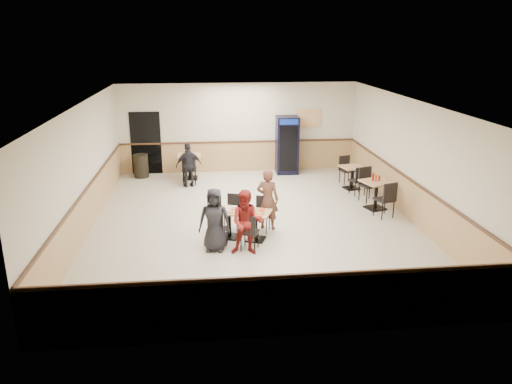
{
  "coord_description": "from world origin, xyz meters",
  "views": [
    {
      "loc": [
        -1.18,
        -11.68,
        4.52
      ],
      "look_at": [
        0.02,
        -0.5,
        0.96
      ],
      "focal_mm": 35.0,
      "sensor_mm": 36.0,
      "label": 1
    }
  ],
  "objects": [
    {
      "name": "side_table_near",
      "position": [
        3.39,
        0.67,
        0.52
      ],
      "size": [
        0.92,
        0.92,
        0.78
      ],
      "rotation": [
        0.0,
        0.0,
        0.31
      ],
      "color": "black",
      "rests_on": "ground"
    },
    {
      "name": "main_chairs",
      "position": [
        -0.39,
        -1.0,
        0.43
      ],
      "size": [
        1.57,
        1.78,
        0.86
      ],
      "rotation": [
        0.0,
        0.0,
        -0.36
      ],
      "color": "black",
      "rests_on": "ground"
    },
    {
      "name": "side_table_far_chair_north",
      "position": [
        3.28,
        3.1,
        0.45
      ],
      "size": [
        0.5,
        0.5,
        0.89
      ],
      "primitive_type": null,
      "rotation": [
        0.0,
        0.0,
        0.23
      ],
      "color": "black",
      "rests_on": "ground"
    },
    {
      "name": "pepsi_cooler",
      "position": [
        1.61,
        4.59,
        0.96
      ],
      "size": [
        0.75,
        0.76,
        1.93
      ],
      "rotation": [
        0.0,
        0.0,
        -0.03
      ],
      "color": "black",
      "rests_on": "ground"
    },
    {
      "name": "back_table",
      "position": [
        -1.66,
        4.2,
        0.53
      ],
      "size": [
        0.76,
        0.76,
        0.8
      ],
      "rotation": [
        0.0,
        0.0,
        -0.01
      ],
      "color": "black",
      "rests_on": "ground"
    },
    {
      "name": "back_table_chair_lone",
      "position": [
        -1.66,
        3.56,
        0.51
      ],
      "size": [
        0.47,
        0.47,
        1.01
      ],
      "primitive_type": null,
      "rotation": [
        0.0,
        0.0,
        3.13
      ],
      "color": "black",
      "rests_on": "ground"
    },
    {
      "name": "side_table_far",
      "position": [
        3.28,
        2.54,
        0.47
      ],
      "size": [
        0.79,
        0.79,
        0.7
      ],
      "rotation": [
        0.0,
        0.0,
        0.23
      ],
      "color": "black",
      "rests_on": "ground"
    },
    {
      "name": "diner_man_opposite",
      "position": [
        0.3,
        -0.44,
        0.74
      ],
      "size": [
        0.63,
        0.53,
        1.49
      ],
      "primitive_type": "imported",
      "rotation": [
        0.0,
        0.0,
        2.77
      ],
      "color": "brown",
      "rests_on": "ground"
    },
    {
      "name": "side_table_near_chair_south",
      "position": [
        3.39,
        0.05,
        0.49
      ],
      "size": [
        0.58,
        0.58,
        0.99
      ],
      "primitive_type": null,
      "rotation": [
        0.0,
        0.0,
        3.46
      ],
      "color": "black",
      "rests_on": "ground"
    },
    {
      "name": "condiment_caddy",
      "position": [
        3.36,
        0.72,
        0.87
      ],
      "size": [
        0.23,
        0.06,
        0.2
      ],
      "color": "#B50C10",
      "rests_on": "side_table_near"
    },
    {
      "name": "tabletop_clutter",
      "position": [
        -0.36,
        -1.07,
        0.7
      ],
      "size": [
        1.15,
        0.75,
        0.12
      ],
      "rotation": [
        0.0,
        0.0,
        -0.36
      ],
      "color": "red",
      "rests_on": "main_table"
    },
    {
      "name": "side_table_far_chair_south",
      "position": [
        3.28,
        1.97,
        0.45
      ],
      "size": [
        0.5,
        0.5,
        0.89
      ],
      "primitive_type": null,
      "rotation": [
        0.0,
        0.0,
        3.38
      ],
      "color": "black",
      "rests_on": "ground"
    },
    {
      "name": "side_table_near_chair_north",
      "position": [
        3.39,
        1.3,
        0.49
      ],
      "size": [
        0.58,
        0.58,
        0.99
      ],
      "primitive_type": null,
      "rotation": [
        0.0,
        0.0,
        0.31
      ],
      "color": "black",
      "rests_on": "ground"
    },
    {
      "name": "trash_bin",
      "position": [
        -3.26,
        4.55,
        0.38
      ],
      "size": [
        0.48,
        0.48,
        0.76
      ],
      "primitive_type": "cylinder",
      "color": "black",
      "rests_on": "ground"
    },
    {
      "name": "lone_diner",
      "position": [
        -1.66,
        3.29,
        0.68
      ],
      "size": [
        0.86,
        0.51,
        1.37
      ],
      "primitive_type": "imported",
      "rotation": [
        0.0,
        0.0,
        3.38
      ],
      "color": "black",
      "rests_on": "ground"
    },
    {
      "name": "main_table",
      "position": [
        -0.35,
        -1.01,
        0.45
      ],
      "size": [
        1.41,
        1.04,
        0.68
      ],
      "rotation": [
        0.0,
        0.0,
        -0.36
      ],
      "color": "black",
      "rests_on": "ground"
    },
    {
      "name": "diner_woman_left",
      "position": [
        -1.0,
        -1.59,
        0.7
      ],
      "size": [
        0.76,
        0.56,
        1.41
      ],
      "primitive_type": "imported",
      "rotation": [
        0.0,
        0.0,
        -0.18
      ],
      "color": "black",
      "rests_on": "ground"
    },
    {
      "name": "room_shell",
      "position": [
        1.78,
        2.55,
        0.58
      ],
      "size": [
        10.0,
        10.0,
        10.0
      ],
      "color": "silver",
      "rests_on": "ground"
    },
    {
      "name": "ground",
      "position": [
        0.0,
        0.0,
        0.0
      ],
      "size": [
        10.0,
        10.0,
        0.0
      ],
      "primitive_type": "plane",
      "color": "beige",
      "rests_on": "ground"
    },
    {
      "name": "diner_woman_right",
      "position": [
        -0.32,
        -1.84,
        0.71
      ],
      "size": [
        0.78,
        0.66,
        1.43
      ],
      "primitive_type": "imported",
      "rotation": [
        0.0,
        0.0,
        -0.18
      ],
      "color": "maroon",
      "rests_on": "ground"
    }
  ]
}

